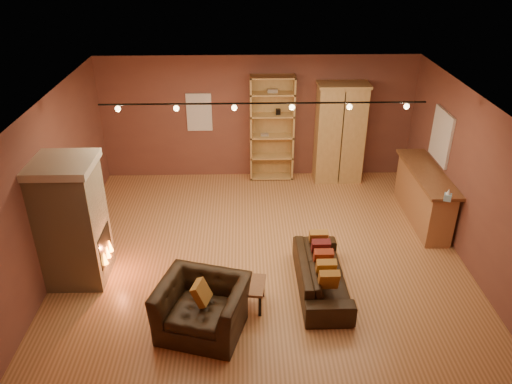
{
  "coord_description": "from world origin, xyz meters",
  "views": [
    {
      "loc": [
        -0.32,
        -7.43,
        5.17
      ],
      "look_at": [
        -0.11,
        0.2,
        1.13
      ],
      "focal_mm": 35.0,
      "sensor_mm": 36.0,
      "label": 1
    }
  ],
  "objects_px": {
    "fireplace": "(73,222)",
    "loveseat": "(322,269)",
    "bar_counter": "(423,195)",
    "armoire": "(340,133)",
    "bookcase": "(272,127)",
    "armchair": "(202,300)",
    "coffee_table": "(247,287)"
  },
  "relations": [
    {
      "from": "fireplace",
      "to": "loveseat",
      "type": "relative_size",
      "value": 1.11
    },
    {
      "from": "bar_counter",
      "to": "loveseat",
      "type": "distance_m",
      "value": 3.13
    },
    {
      "from": "fireplace",
      "to": "armoire",
      "type": "height_order",
      "value": "armoire"
    },
    {
      "from": "bookcase",
      "to": "armchair",
      "type": "relative_size",
      "value": 1.74
    },
    {
      "from": "fireplace",
      "to": "armchair",
      "type": "height_order",
      "value": "fireplace"
    },
    {
      "from": "loveseat",
      "to": "armchair",
      "type": "distance_m",
      "value": 2.04
    },
    {
      "from": "armchair",
      "to": "coffee_table",
      "type": "bearing_deg",
      "value": 54.56
    },
    {
      "from": "loveseat",
      "to": "armchair",
      "type": "relative_size",
      "value": 1.38
    },
    {
      "from": "armchair",
      "to": "coffee_table",
      "type": "xyz_separation_m",
      "value": [
        0.64,
        0.51,
        -0.18
      ]
    },
    {
      "from": "armoire",
      "to": "bookcase",
      "type": "bearing_deg",
      "value": 173.92
    },
    {
      "from": "bookcase",
      "to": "armoire",
      "type": "xyz_separation_m",
      "value": [
        1.51,
        -0.16,
        -0.09
      ]
    },
    {
      "from": "bar_counter",
      "to": "loveseat",
      "type": "xyz_separation_m",
      "value": [
        -2.3,
        -2.13,
        -0.15
      ]
    },
    {
      "from": "fireplace",
      "to": "bar_counter",
      "type": "distance_m",
      "value": 6.49
    },
    {
      "from": "armchair",
      "to": "coffee_table",
      "type": "relative_size",
      "value": 2.28
    },
    {
      "from": "bar_counter",
      "to": "armoire",
      "type": "bearing_deg",
      "value": 126.25
    },
    {
      "from": "bookcase",
      "to": "armchair",
      "type": "xyz_separation_m",
      "value": [
        -1.25,
        -5.03,
        -0.69
      ]
    },
    {
      "from": "bar_counter",
      "to": "armchair",
      "type": "height_order",
      "value": "bar_counter"
    },
    {
      "from": "bookcase",
      "to": "coffee_table",
      "type": "distance_m",
      "value": 4.65
    },
    {
      "from": "fireplace",
      "to": "coffee_table",
      "type": "height_order",
      "value": "fireplace"
    },
    {
      "from": "armchair",
      "to": "coffee_table",
      "type": "distance_m",
      "value": 0.84
    },
    {
      "from": "bookcase",
      "to": "coffee_table",
      "type": "bearing_deg",
      "value": -97.7
    },
    {
      "from": "bookcase",
      "to": "armoire",
      "type": "distance_m",
      "value": 1.52
    },
    {
      "from": "fireplace",
      "to": "loveseat",
      "type": "height_order",
      "value": "fireplace"
    },
    {
      "from": "bookcase",
      "to": "loveseat",
      "type": "relative_size",
      "value": 1.26
    },
    {
      "from": "armoire",
      "to": "bar_counter",
      "type": "xyz_separation_m",
      "value": [
        1.37,
        -1.87,
        -0.6
      ]
    },
    {
      "from": "bar_counter",
      "to": "bookcase",
      "type": "bearing_deg",
      "value": 144.81
    },
    {
      "from": "bar_counter",
      "to": "coffee_table",
      "type": "relative_size",
      "value": 3.66
    },
    {
      "from": "fireplace",
      "to": "bookcase",
      "type": "bearing_deg",
      "value": 47.95
    },
    {
      "from": "loveseat",
      "to": "coffee_table",
      "type": "distance_m",
      "value": 1.25
    },
    {
      "from": "fireplace",
      "to": "bar_counter",
      "type": "bearing_deg",
      "value": 15.16
    },
    {
      "from": "loveseat",
      "to": "armoire",
      "type": "bearing_deg",
      "value": -13.32
    },
    {
      "from": "armoire",
      "to": "armchair",
      "type": "height_order",
      "value": "armoire"
    }
  ]
}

